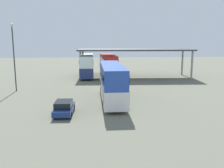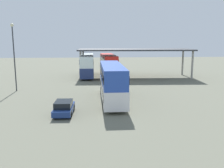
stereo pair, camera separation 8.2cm
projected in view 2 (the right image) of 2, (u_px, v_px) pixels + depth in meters
name	position (u px, v px, depth m)	size (l,w,h in m)	color
ground_plane	(116.00, 107.00, 26.22)	(140.00, 140.00, 0.00)	#646555
double_decker_main	(112.00, 81.00, 28.50)	(2.57, 11.46, 4.24)	silver
parked_hatchback	(64.00, 108.00, 23.61)	(1.82, 3.92, 1.35)	navy
double_decker_near_canopy	(87.00, 65.00, 46.84)	(2.52, 10.73, 4.11)	navy
double_decker_mid_row	(108.00, 64.00, 47.65)	(3.08, 10.77, 4.12)	orange
depot_canopy	(135.00, 51.00, 45.65)	(21.24, 7.31, 5.29)	#33353A
lamppost_tall	(14.00, 50.00, 33.26)	(0.44, 0.44, 9.19)	#33353A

